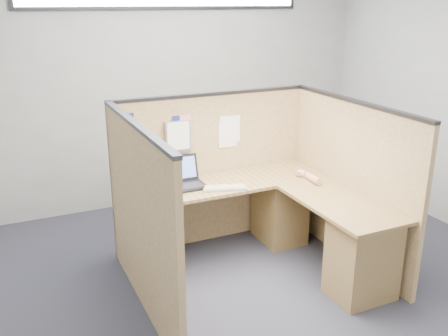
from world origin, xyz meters
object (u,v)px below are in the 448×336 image
l_desk (263,226)px  keyboard (225,188)px  mouse (301,174)px  laptop (183,179)px

l_desk → keyboard: keyboard is taller
mouse → l_desk: bearing=-157.7°
mouse → keyboard: bearing=-179.3°
laptop → mouse: laptop is taller
laptop → keyboard: bearing=-39.3°
l_desk → laptop: laptop is taller
laptop → mouse: size_ratio=3.67×
l_desk → mouse: bearing=22.3°
keyboard → l_desk: bearing=-19.4°
keyboard → mouse: mouse is taller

